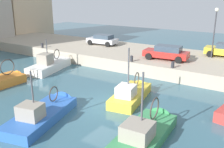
# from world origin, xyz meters

# --- Properties ---
(water_surface) EXTENTS (80.00, 80.00, 0.00)m
(water_surface) POSITION_xyz_m (0.00, 0.00, 0.00)
(water_surface) COLOR #386070
(water_surface) RESTS_ON ground
(quay_wall) EXTENTS (9.00, 56.00, 1.20)m
(quay_wall) POSITION_xyz_m (11.50, 0.00, 0.60)
(quay_wall) COLOR #ADA08C
(quay_wall) RESTS_ON ground
(fishing_boat_blue) EXTENTS (6.38, 3.31, 4.19)m
(fishing_boat_blue) POSITION_xyz_m (-3.46, 2.07, 0.10)
(fishing_boat_blue) COLOR #2D60B7
(fishing_boat_blue) RESTS_ON ground
(fishing_boat_yellow) EXTENTS (5.64, 2.49, 4.67)m
(fishing_boat_yellow) POSITION_xyz_m (2.10, -0.94, 0.12)
(fishing_boat_yellow) COLOR gold
(fishing_boat_yellow) RESTS_ON ground
(fishing_boat_green) EXTENTS (6.11, 2.26, 4.70)m
(fishing_boat_green) POSITION_xyz_m (-2.20, -4.13, 0.12)
(fishing_boat_green) COLOR #388951
(fishing_boat_green) RESTS_ON ground
(fishing_boat_white) EXTENTS (6.23, 3.05, 4.02)m
(fishing_boat_white) POSITION_xyz_m (4.25, 9.46, 0.12)
(fishing_boat_white) COLOR white
(fishing_boat_white) RESTS_ON ground
(parked_car_red) EXTENTS (2.12, 4.35, 1.38)m
(parked_car_red) POSITION_xyz_m (9.81, -0.46, 1.91)
(parked_car_red) COLOR red
(parked_car_red) RESTS_ON quay_wall
(parked_car_silver) EXTENTS (2.00, 3.86, 1.28)m
(parked_car_silver) POSITION_xyz_m (12.68, 9.02, 1.87)
(parked_car_silver) COLOR #B7B7BC
(parked_car_silver) RESTS_ON quay_wall
(mooring_bollard_south) EXTENTS (0.28, 0.28, 0.55)m
(mooring_bollard_south) POSITION_xyz_m (7.35, -2.00, 1.48)
(mooring_bollard_south) COLOR #2D2D33
(mooring_bollard_south) RESTS_ON quay_wall
(mooring_bollard_mid) EXTENTS (0.28, 0.28, 0.55)m
(mooring_bollard_mid) POSITION_xyz_m (7.35, 2.00, 1.48)
(mooring_bollard_mid) COLOR #2D2D33
(mooring_bollard_mid) RESTS_ON quay_wall
(mooring_bollard_north) EXTENTS (0.28, 0.28, 0.55)m
(mooring_bollard_north) POSITION_xyz_m (7.35, 14.00, 1.48)
(mooring_bollard_north) COLOR #2D2D33
(mooring_bollard_north) RESTS_ON quay_wall
(quay_streetlamp) EXTENTS (0.36, 0.36, 4.83)m
(quay_streetlamp) POSITION_xyz_m (13.00, -3.95, 4.45)
(quay_streetlamp) COLOR #38383D
(quay_streetlamp) RESTS_ON quay_wall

